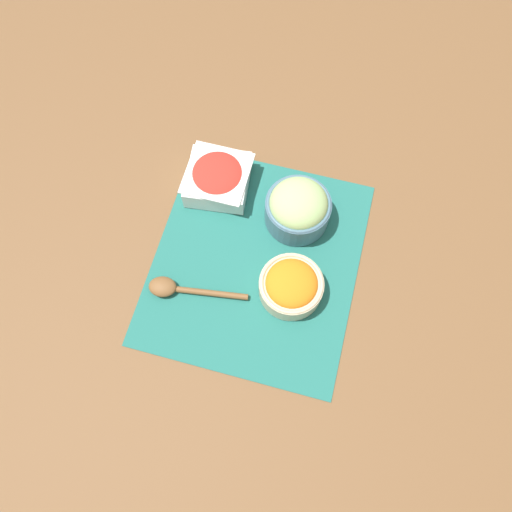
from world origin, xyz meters
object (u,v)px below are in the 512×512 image
object	(u,v)px
carrot_bowl	(291,285)
cucumber_bowl	(298,207)
wooden_spoon	(176,289)
tomato_bowl	(218,178)

from	to	relation	value
carrot_bowl	cucumber_bowl	bearing A→B (deg)	-171.14
carrot_bowl	wooden_spoon	world-z (taller)	carrot_bowl
carrot_bowl	cucumber_bowl	world-z (taller)	cucumber_bowl
tomato_bowl	wooden_spoon	bearing A→B (deg)	-2.96
wooden_spoon	cucumber_bowl	bearing A→B (deg)	138.39
tomato_bowl	wooden_spoon	xyz separation A→B (m)	(0.25, -0.01, -0.02)
carrot_bowl	cucumber_bowl	size ratio (longest dim) A/B	0.94
tomato_bowl	carrot_bowl	world-z (taller)	carrot_bowl
tomato_bowl	carrot_bowl	size ratio (longest dim) A/B	1.12
tomato_bowl	carrot_bowl	xyz separation A→B (m)	(0.19, 0.20, 0.00)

